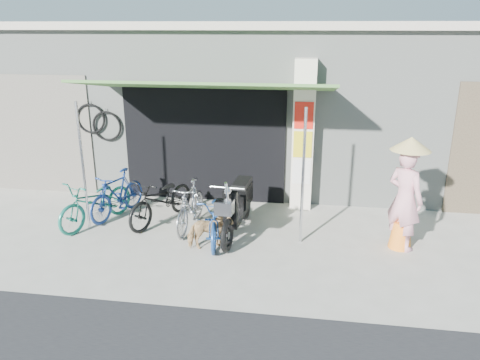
# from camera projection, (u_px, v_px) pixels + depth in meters

# --- Properties ---
(ground) EXTENTS (80.00, 80.00, 0.00)m
(ground) POSITION_uv_depth(u_px,v_px,m) (243.00, 258.00, 7.58)
(ground) COLOR #AFAB9E
(ground) RESTS_ON ground
(bicycle_shop) EXTENTS (12.30, 5.30, 3.66)m
(bicycle_shop) POSITION_uv_depth(u_px,v_px,m) (272.00, 98.00, 11.78)
(bicycle_shop) COLOR #949992
(bicycle_shop) RESTS_ON ground
(shop_pillar) EXTENTS (0.42, 0.44, 3.00)m
(shop_pillar) POSITION_uv_depth(u_px,v_px,m) (303.00, 136.00, 9.28)
(shop_pillar) COLOR silver
(shop_pillar) RESTS_ON ground
(awning) EXTENTS (4.60, 1.88, 2.72)m
(awning) POSITION_uv_depth(u_px,v_px,m) (207.00, 88.00, 8.44)
(awning) COLOR #3E6B30
(awning) RESTS_ON ground
(neighbour_left) EXTENTS (2.60, 0.06, 2.60)m
(neighbour_left) POSITION_uv_depth(u_px,v_px,m) (36.00, 134.00, 10.31)
(neighbour_left) COLOR #6B665B
(neighbour_left) RESTS_ON ground
(bike_teal) EXTENTS (1.23, 1.82, 0.91)m
(bike_teal) POSITION_uv_depth(u_px,v_px,m) (96.00, 202.00, 8.74)
(bike_teal) COLOR #186E5C
(bike_teal) RESTS_ON ground
(bike_blue) EXTENTS (0.88, 1.58, 0.91)m
(bike_blue) POSITION_uv_depth(u_px,v_px,m) (117.00, 194.00, 9.12)
(bike_blue) COLOR navy
(bike_blue) RESTS_ON ground
(bike_black) EXTENTS (1.24, 1.84, 0.91)m
(bike_black) POSITION_uv_depth(u_px,v_px,m) (162.00, 200.00, 8.84)
(bike_black) COLOR black
(bike_black) RESTS_ON ground
(bike_silver) EXTENTS (0.53, 1.52, 0.90)m
(bike_silver) POSITION_uv_depth(u_px,v_px,m) (190.00, 206.00, 8.56)
(bike_silver) COLOR #A3A3A7
(bike_silver) RESTS_ON ground
(bike_navy) EXTENTS (0.78, 1.70, 0.86)m
(bike_navy) POSITION_uv_depth(u_px,v_px,m) (217.00, 217.00, 8.10)
(bike_navy) COLOR navy
(bike_navy) RESTS_ON ground
(street_dog) EXTENTS (0.81, 0.66, 0.62)m
(street_dog) POSITION_uv_depth(u_px,v_px,m) (210.00, 231.00, 7.85)
(street_dog) COLOR tan
(street_dog) RESTS_ON ground
(moped) EXTENTS (0.57, 2.01, 1.13)m
(moped) POSITION_uv_depth(u_px,v_px,m) (238.00, 206.00, 8.35)
(moped) COLOR black
(moped) RESTS_ON ground
(nun) EXTENTS (0.74, 0.74, 1.92)m
(nun) POSITION_uv_depth(u_px,v_px,m) (405.00, 195.00, 7.66)
(nun) COLOR #D38E9A
(nun) RESTS_ON ground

